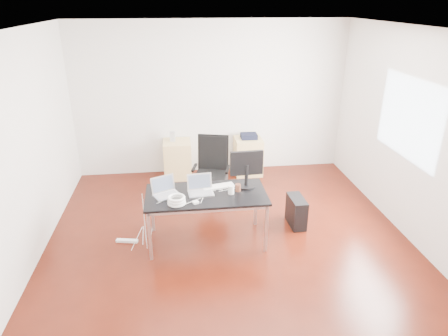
{
  "coord_description": "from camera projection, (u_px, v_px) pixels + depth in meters",
  "views": [
    {
      "loc": [
        -0.64,
        -4.72,
        3.12
      ],
      "look_at": [
        0.0,
        0.55,
        0.85
      ],
      "focal_mm": 32.0,
      "sensor_mm": 36.0,
      "label": 1
    }
  ],
  "objects": [
    {
      "name": "power_adapter",
      "position": [
        196.0,
        202.0,
        5.03
      ],
      "size": [
        0.09,
        0.09,
        0.03
      ],
      "primitive_type": "cube",
      "rotation": [
        0.0,
        0.0,
        0.37
      ],
      "color": "white",
      "rests_on": "desk"
    },
    {
      "name": "filing_cabinet_right",
      "position": [
        248.0,
        156.0,
        7.58
      ],
      "size": [
        0.5,
        0.5,
        0.7
      ],
      "primitive_type": "cube",
      "color": "tan",
      "rests_on": "ground"
    },
    {
      "name": "cup_brown",
      "position": [
        238.0,
        188.0,
        5.33
      ],
      "size": [
        0.09,
        0.09,
        0.1
      ],
      "primitive_type": "cylinder",
      "rotation": [
        0.0,
        0.0,
        -0.21
      ],
      "color": "brown",
      "rests_on": "desk"
    },
    {
      "name": "keyboard",
      "position": [
        218.0,
        187.0,
        5.46
      ],
      "size": [
        0.46,
        0.23,
        0.02
      ],
      "primitive_type": "cube",
      "rotation": [
        0.0,
        0.0,
        0.21
      ],
      "color": "white",
      "rests_on": "desk"
    },
    {
      "name": "laptop_right",
      "position": [
        200.0,
        189.0,
        5.3
      ],
      "size": [
        0.35,
        0.28,
        0.23
      ],
      "rotation": [
        0.0,
        0.0,
        0.09
      ],
      "color": "silver",
      "rests_on": "desk"
    },
    {
      "name": "office_chair",
      "position": [
        212.0,
        167.0,
        6.43
      ],
      "size": [
        0.58,
        0.6,
        1.08
      ],
      "rotation": [
        0.0,
        0.0,
        -0.26
      ],
      "color": "black",
      "rests_on": "ground"
    },
    {
      "name": "cup_white",
      "position": [
        231.0,
        190.0,
        5.26
      ],
      "size": [
        0.1,
        0.1,
        0.12
      ],
      "primitive_type": "cylinder",
      "rotation": [
        0.0,
        0.0,
        0.23
      ],
      "color": "white",
      "rests_on": "desk"
    },
    {
      "name": "speaker",
      "position": [
        173.0,
        136.0,
        7.28
      ],
      "size": [
        0.1,
        0.09,
        0.18
      ],
      "primitive_type": "cube",
      "rotation": [
        0.0,
        0.0,
        -0.13
      ],
      "color": "#9E9E9E",
      "rests_on": "filing_cabinet_left"
    },
    {
      "name": "filing_cabinet_left",
      "position": [
        178.0,
        159.0,
        7.43
      ],
      "size": [
        0.5,
        0.5,
        0.7
      ],
      "primitive_type": "cube",
      "color": "tan",
      "rests_on": "ground"
    },
    {
      "name": "navy_garment",
      "position": [
        249.0,
        136.0,
        7.44
      ],
      "size": [
        0.3,
        0.24,
        0.09
      ],
      "primitive_type": "cube",
      "rotation": [
        0.0,
        0.0,
        -0.01
      ],
      "color": "black",
      "rests_on": "filing_cabinet_right"
    },
    {
      "name": "room_shell",
      "position": [
        232.0,
        145.0,
        5.06
      ],
      "size": [
        5.0,
        5.0,
        5.0
      ],
      "color": "#390E06",
      "rests_on": "ground"
    },
    {
      "name": "monitor",
      "position": [
        246.0,
        167.0,
        5.39
      ],
      "size": [
        0.45,
        0.26,
        0.51
      ],
      "rotation": [
        0.0,
        0.0,
        0.05
      ],
      "color": "black",
      "rests_on": "desk"
    },
    {
      "name": "cable_coil",
      "position": [
        177.0,
        200.0,
        5.0
      ],
      "size": [
        0.24,
        0.24,
        0.11
      ],
      "rotation": [
        0.0,
        0.0,
        0.15
      ],
      "color": "white",
      "rests_on": "desk"
    },
    {
      "name": "wastebasket",
      "position": [
        222.0,
        173.0,
        7.34
      ],
      "size": [
        0.32,
        0.32,
        0.28
      ],
      "primitive_type": "cylinder",
      "rotation": [
        0.0,
        0.0,
        0.42
      ],
      "color": "black",
      "rests_on": "ground"
    },
    {
      "name": "laptop_left",
      "position": [
        165.0,
        191.0,
        5.23
      ],
      "size": [
        0.41,
        0.37,
        0.23
      ],
      "rotation": [
        0.0,
        0.0,
        0.46
      ],
      "color": "silver",
      "rests_on": "desk"
    },
    {
      "name": "power_strip",
      "position": [
        127.0,
        241.0,
        5.53
      ],
      "size": [
        0.31,
        0.12,
        0.04
      ],
      "primitive_type": "cube",
      "rotation": [
        0.0,
        0.0,
        -0.19
      ],
      "color": "white",
      "rests_on": "ground"
    },
    {
      "name": "pc_tower",
      "position": [
        296.0,
        211.0,
        5.88
      ],
      "size": [
        0.21,
        0.46,
        0.44
      ],
      "primitive_type": "cube",
      "rotation": [
        0.0,
        0.0,
        0.03
      ],
      "color": "black",
      "rests_on": "ground"
    },
    {
      "name": "desk",
      "position": [
        206.0,
        197.0,
        5.3
      ],
      "size": [
        1.6,
        0.8,
        0.73
      ],
      "color": "black",
      "rests_on": "ground"
    }
  ]
}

